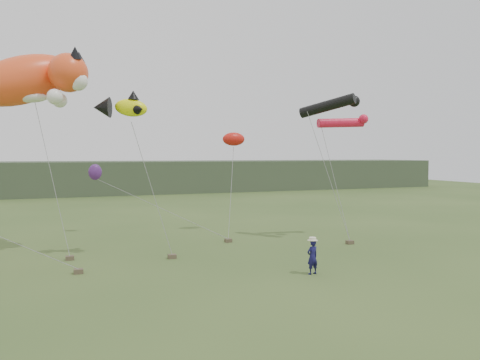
% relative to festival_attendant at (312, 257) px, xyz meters
% --- Properties ---
extents(ground, '(120.00, 120.00, 0.00)m').
position_rel_festival_attendant_xyz_m(ground, '(-2.33, 0.69, -0.72)').
color(ground, '#385123').
rests_on(ground, ground).
extents(headland, '(90.00, 13.00, 4.00)m').
position_rel_festival_attendant_xyz_m(headland, '(-5.44, 45.38, 1.21)').
color(headland, '#2D3D28').
rests_on(headland, ground).
extents(festival_attendant, '(0.58, 0.45, 1.43)m').
position_rel_festival_attendant_xyz_m(festival_attendant, '(0.00, 0.00, 0.00)').
color(festival_attendant, '#141246').
rests_on(festival_attendant, ground).
extents(sandbag_anchors, '(14.77, 4.60, 0.19)m').
position_rel_festival_attendant_xyz_m(sandbag_anchors, '(-3.73, 5.49, -0.62)').
color(sandbag_anchors, brown).
rests_on(sandbag_anchors, ground).
extents(cat_kite, '(6.77, 3.75, 3.85)m').
position_rel_festival_attendant_xyz_m(cat_kite, '(-10.76, 8.78, 7.89)').
color(cat_kite, '#FC4D1E').
rests_on(cat_kite, ground).
extents(fish_kite, '(2.68, 1.75, 1.30)m').
position_rel_festival_attendant_xyz_m(fish_kite, '(-6.89, 5.95, 6.39)').
color(fish_kite, '#F8FF0A').
rests_on(fish_kite, ground).
extents(tube_kites, '(4.08, 2.93, 1.83)m').
position_rel_festival_attendant_xyz_m(tube_kites, '(5.42, 6.76, 6.62)').
color(tube_kites, black).
rests_on(tube_kites, ground).
extents(misc_kites, '(9.44, 3.06, 2.99)m').
position_rel_festival_attendant_xyz_m(misc_kites, '(-1.73, 12.06, 4.54)').
color(misc_kites, red).
rests_on(misc_kites, ground).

